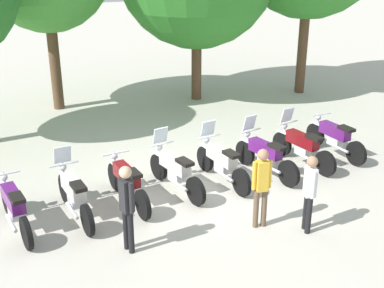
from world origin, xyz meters
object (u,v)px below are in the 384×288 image
object	(u,v)px
motorcycle_2	(127,182)
motorcycle_7	(335,137)
motorcycle_3	(175,170)
person_2	(127,203)
motorcycle_0	(14,206)
motorcycle_5	(265,155)
person_1	(310,189)
motorcycle_1	(74,194)
motorcycle_6	(302,146)
motorcycle_4	(221,162)
person_0	(262,182)

from	to	relation	value
motorcycle_2	motorcycle_7	size ratio (longest dim) A/B	1.00
motorcycle_2	motorcycle_3	size ratio (longest dim) A/B	1.01
motorcycle_2	person_2	bearing A→B (deg)	157.88
motorcycle_0	motorcycle_3	size ratio (longest dim) A/B	1.01
motorcycle_5	person_1	distance (m)	2.70
person_1	person_2	xyz separation A→B (m)	(-3.43, 0.67, 0.07)
motorcycle_1	motorcycle_6	xyz separation A→B (m)	(5.85, 0.46, 0.00)
person_2	motorcycle_5	bearing A→B (deg)	10.31
motorcycle_4	motorcycle_6	bearing A→B (deg)	-94.56
motorcycle_3	motorcycle_4	xyz separation A→B (m)	(1.17, 0.02, 0.00)
motorcycle_2	person_0	xyz separation A→B (m)	(2.18, -1.97, 0.48)
motorcycle_0	motorcycle_7	bearing A→B (deg)	-94.37
motorcycle_6	motorcycle_7	xyz separation A→B (m)	(1.18, 0.22, -0.01)
motorcycle_6	motorcycle_7	bearing A→B (deg)	-89.86
motorcycle_1	motorcycle_3	bearing A→B (deg)	-89.66
motorcycle_0	motorcycle_4	size ratio (longest dim) A/B	1.00
motorcycle_7	person_1	bearing A→B (deg)	129.96
motorcycle_7	person_2	bearing A→B (deg)	104.29
person_2	motorcycle_2	bearing A→B (deg)	59.51
motorcycle_4	person_0	distance (m)	2.19
person_0	person_2	bearing A→B (deg)	-84.41
motorcycle_5	motorcycle_7	size ratio (longest dim) A/B	0.99
motorcycle_2	person_1	bearing A→B (deg)	-137.34
motorcycle_0	person_2	bearing A→B (deg)	-139.92
motorcycle_2	person_1	size ratio (longest dim) A/B	1.36
motorcycle_6	person_1	size ratio (longest dim) A/B	1.35
motorcycle_7	person_0	size ratio (longest dim) A/B	1.30
motorcycle_1	motorcycle_4	xyz separation A→B (m)	(3.51, 0.32, 0.00)
motorcycle_0	motorcycle_6	distance (m)	7.04
person_0	person_1	distance (m)	0.92
motorcycle_7	person_2	world-z (taller)	person_2
motorcycle_1	motorcycle_5	size ratio (longest dim) A/B	1.01
motorcycle_0	motorcycle_2	xyz separation A→B (m)	(2.34, 0.22, 0.00)
motorcycle_6	person_1	xyz separation A→B (m)	(-1.73, -2.78, 0.41)
motorcycle_5	person_2	bearing A→B (deg)	103.34
motorcycle_3	motorcycle_7	xyz separation A→B (m)	(4.69, 0.38, -0.01)
motorcycle_0	motorcycle_2	distance (m)	2.35
motorcycle_0	motorcycle_3	bearing A→B (deg)	-93.62
motorcycle_0	motorcycle_3	world-z (taller)	motorcycle_3
motorcycle_1	motorcycle_4	bearing A→B (deg)	-91.88
motorcycle_3	motorcycle_5	distance (m)	2.34
motorcycle_2	motorcycle_5	xyz separation A→B (m)	(3.51, 0.14, 0.01)
motorcycle_0	motorcycle_6	size ratio (longest dim) A/B	1.00
motorcycle_7	person_1	world-z (taller)	person_1
motorcycle_5	motorcycle_6	size ratio (longest dim) A/B	0.99
motorcycle_6	person_1	world-z (taller)	person_1
motorcycle_4	motorcycle_7	world-z (taller)	motorcycle_4
motorcycle_5	motorcycle_1	bearing A→B (deg)	80.96
motorcycle_0	motorcycle_3	distance (m)	3.53
motorcycle_5	person_1	size ratio (longest dim) A/B	1.34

